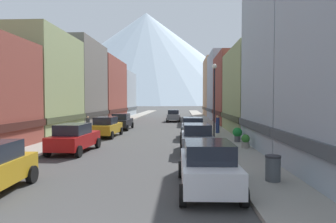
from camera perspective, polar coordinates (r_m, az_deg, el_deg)
sidewalk_left at (r=40.67m, az=-10.23°, el=-2.27°), size 2.50×100.00×0.15m
sidewalk_right at (r=39.78m, az=7.62°, el=-2.36°), size 2.50×100.00×0.15m
storefront_left_2 at (r=29.42m, az=-25.36°, el=4.49°), size 7.19×8.91×9.34m
storefront_left_3 at (r=37.85m, az=-18.14°, el=4.86°), size 6.45×9.64×10.45m
storefront_left_4 at (r=49.53m, az=-13.78°, el=3.99°), size 7.69×13.62×9.99m
storefront_left_5 at (r=61.90m, az=-11.59°, el=3.23°), size 10.17×10.98×9.09m
storefront_right_1 at (r=21.00m, az=27.60°, el=8.26°), size 8.51×8.02×11.42m
storefront_right_2 at (r=29.68m, az=19.24°, el=3.46°), size 7.86×10.30×8.18m
storefront_right_3 at (r=39.78m, az=14.59°, el=3.94°), size 7.33×9.67×9.29m
storefront_right_4 at (r=49.67m, az=11.82°, el=4.61°), size 6.65×10.14×11.06m
storefront_right_5 at (r=60.22m, az=10.77°, el=4.48°), size 7.78×10.35×11.68m
car_left_1 at (r=18.99m, az=-17.94°, el=-4.94°), size 2.21×4.47×1.78m
car_left_2 at (r=26.21m, az=-12.04°, el=-2.94°), size 2.17×4.45×1.78m
car_left_3 at (r=32.50m, az=-9.11°, el=-1.93°), size 2.07×4.41×1.78m
car_right_0 at (r=10.61m, az=7.80°, el=-10.49°), size 2.13×4.43×1.78m
car_right_1 at (r=18.16m, az=5.66°, el=-5.17°), size 2.10×4.42×1.78m
car_right_2 at (r=24.96m, az=4.87°, el=-3.15°), size 2.10×4.42×1.78m
car_driving_0 at (r=44.12m, az=1.09°, el=-0.82°), size 2.06×4.40×1.78m
trash_bin_right at (r=11.94m, az=19.92°, el=-10.42°), size 0.59×0.59×0.98m
potted_plant_0 at (r=19.51m, az=15.00°, el=-5.63°), size 0.55×0.55×0.88m
potted_plant_2 at (r=22.19m, az=13.48°, el=-4.23°), size 0.70×0.70×1.06m
pedestrian_0 at (r=27.79m, az=9.72°, el=-2.60°), size 0.36×0.36×1.66m
pedestrian_1 at (r=29.25m, az=-15.46°, el=-2.51°), size 0.36×0.36×1.56m
streetlamp_right at (r=22.51m, az=9.08°, el=4.11°), size 0.36×0.36×5.86m
mountain_backdrop at (r=269.20m, az=-4.29°, el=10.32°), size 215.36×215.36×82.46m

